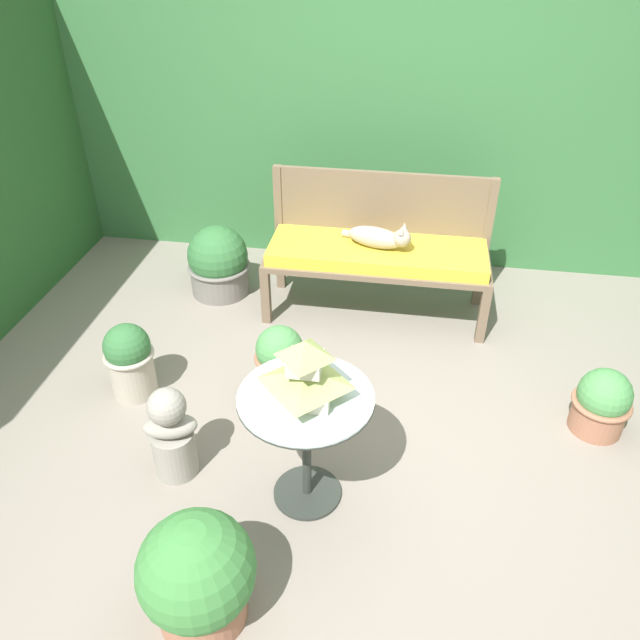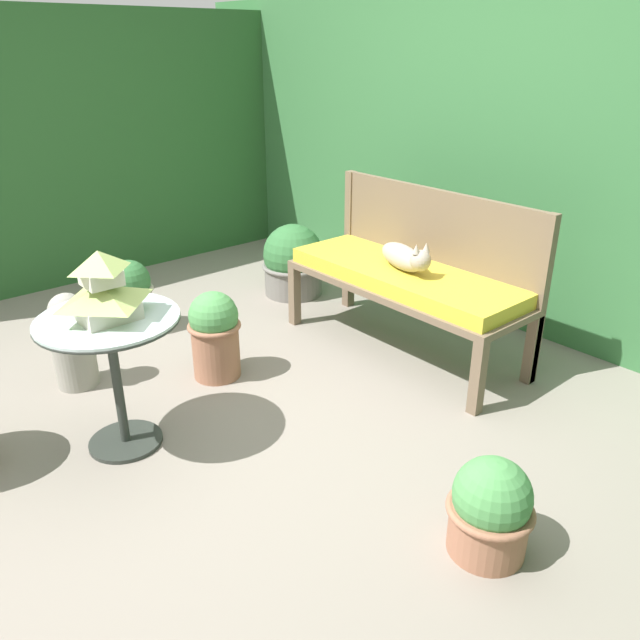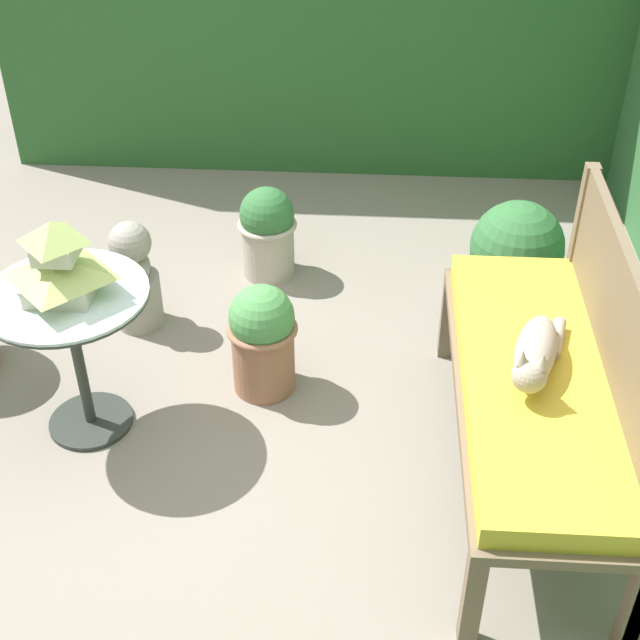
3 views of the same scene
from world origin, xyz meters
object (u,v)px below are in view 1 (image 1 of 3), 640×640
object	(u,v)px
cat	(380,237)
potted_plant_patio_mid	(130,359)
pagoda_birdhouse	(305,373)
potted_plant_path_edge	(602,403)
potted_plant_hedge_corner	(218,263)
potted_plant_bench_left	(198,576)
garden_bench	(377,257)
patio_table	(306,419)
garden_bust	(172,434)
potted_plant_table_near	(280,364)

from	to	relation	value
cat	potted_plant_patio_mid	xyz separation A→B (m)	(-1.36, -1.09, -0.36)
pagoda_birdhouse	potted_plant_path_edge	distance (m)	1.78
potted_plant_patio_mid	pagoda_birdhouse	bearing A→B (deg)	-27.52
potted_plant_hedge_corner	potted_plant_bench_left	world-z (taller)	potted_plant_bench_left
garden_bench	potted_plant_bench_left	world-z (taller)	potted_plant_bench_left
garden_bench	patio_table	world-z (taller)	patio_table
garden_bust	potted_plant_patio_mid	size ratio (longest dim) A/B	1.13
pagoda_birdhouse	garden_bust	bearing A→B (deg)	175.98
garden_bench	potted_plant_path_edge	bearing A→B (deg)	-36.57
patio_table	cat	bearing A→B (deg)	83.53
potted_plant_patio_mid	garden_bench	bearing A→B (deg)	39.45
garden_bench	cat	xyz separation A→B (m)	(0.01, -0.01, 0.16)
potted_plant_table_near	garden_bench	bearing A→B (deg)	65.85
garden_bench	patio_table	xyz separation A→B (m)	(-0.18, -1.71, 0.06)
potted_plant_table_near	potted_plant_patio_mid	distance (m)	0.89
patio_table	potted_plant_table_near	xyz separation A→B (m)	(-0.28, 0.69, -0.25)
garden_bust	potted_plant_table_near	distance (m)	0.76
potted_plant_bench_left	potted_plant_path_edge	distance (m)	2.31
potted_plant_table_near	cat	bearing A→B (deg)	65.05
potted_plant_patio_mid	potted_plant_hedge_corner	world-z (taller)	potted_plant_hedge_corner
cat	potted_plant_table_near	size ratio (longest dim) A/B	0.95
garden_bust	potted_plant_bench_left	size ratio (longest dim) A/B	0.99
patio_table	potted_plant_bench_left	distance (m)	0.80
patio_table	pagoda_birdhouse	distance (m)	0.27
potted_plant_table_near	potted_plant_bench_left	distance (m)	1.38
potted_plant_patio_mid	garden_bust	bearing A→B (deg)	-50.11
garden_bench	potted_plant_bench_left	distance (m)	2.46
pagoda_birdhouse	potted_plant_hedge_corner	distance (m)	2.13
potted_plant_hedge_corner	potted_plant_bench_left	bearing A→B (deg)	-74.93
garden_bench	potted_plant_patio_mid	size ratio (longest dim) A/B	3.21
patio_table	potted_plant_bench_left	bearing A→B (deg)	-114.61
potted_plant_hedge_corner	potted_plant_path_edge	bearing A→B (deg)	-23.39
pagoda_birdhouse	potted_plant_path_edge	world-z (taller)	pagoda_birdhouse
cat	potted_plant_bench_left	xyz separation A→B (m)	(-0.51, -2.39, -0.34)
potted_plant_bench_left	potted_plant_path_edge	xyz separation A→B (m)	(1.83, 1.41, -0.07)
garden_bust	potted_plant_bench_left	distance (m)	0.83
garden_bust	potted_plant_bench_left	world-z (taller)	potted_plant_bench_left
patio_table	potted_plant_path_edge	world-z (taller)	patio_table
cat	pagoda_birdhouse	world-z (taller)	pagoda_birdhouse
potted_plant_path_edge	cat	bearing A→B (deg)	143.62
potted_plant_table_near	potted_plant_path_edge	bearing A→B (deg)	1.20
potted_plant_hedge_corner	pagoda_birdhouse	bearing A→B (deg)	-61.32
garden_bust	potted_plant_table_near	bearing A→B (deg)	43.32
potted_plant_hedge_corner	potted_plant_bench_left	distance (m)	2.58
cat	potted_plant_bench_left	world-z (taller)	cat
garden_bust	potted_plant_hedge_corner	xyz separation A→B (m)	(-0.29, 1.76, -0.01)
cat	potted_plant_patio_mid	size ratio (longest dim) A/B	1.01
garden_bench	potted_plant_table_near	size ratio (longest dim) A/B	3.02
garden_bench	potted_plant_table_near	world-z (taller)	garden_bench
potted_plant_hedge_corner	potted_plant_path_edge	xyz separation A→B (m)	(2.50, -1.08, -0.05)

